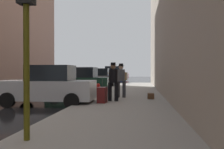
{
  "coord_description": "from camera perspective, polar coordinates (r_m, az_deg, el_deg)",
  "views": [
    {
      "loc": [
        6.75,
        -10.35,
        1.52
      ],
      "look_at": [
        5.07,
        4.5,
        1.33
      ],
      "focal_mm": 40.0,
      "sensor_mm": 36.0,
      "label": 1
    }
  ],
  "objects": [
    {
      "name": "parked_gray_coupe",
      "position": [
        23.82,
        -3.46,
        -0.87
      ],
      "size": [
        4.24,
        2.14,
        1.79
      ],
      "color": "slate",
      "rests_on": "ground_plane"
    },
    {
      "name": "parked_silver_sedan",
      "position": [
        11.52,
        -14.42,
        -2.63
      ],
      "size": [
        4.24,
        2.13,
        1.79
      ],
      "color": "#B7BABF",
      "rests_on": "ground_plane"
    },
    {
      "name": "fire_hydrant",
      "position": [
        13.79,
        -3.15,
        -3.52
      ],
      "size": [
        0.42,
        0.22,
        0.7
      ],
      "color": "red",
      "rests_on": "sidewalk"
    },
    {
      "name": "parked_dark_green_sedan",
      "position": [
        17.13,
        -7.4,
        -1.51
      ],
      "size": [
        4.26,
        2.17,
        1.79
      ],
      "color": "#193828",
      "rests_on": "ground_plane"
    },
    {
      "name": "pedestrian_with_beanie",
      "position": [
        13.08,
        2.09,
        -0.95
      ],
      "size": [
        0.52,
        0.45,
        1.78
      ],
      "color": "#333338",
      "rests_on": "sidewalk"
    },
    {
      "name": "parked_bronze_suv",
      "position": [
        36.21,
        -0.04,
        -0.03
      ],
      "size": [
        4.65,
        2.16,
        2.25
      ],
      "color": "brown",
      "rests_on": "ground_plane"
    },
    {
      "name": "traffic_light",
      "position": [
        5.39,
        -18.98,
        13.96
      ],
      "size": [
        0.32,
        0.32,
        3.6
      ],
      "color": "#514C0F",
      "rests_on": "sidewalk"
    },
    {
      "name": "parked_blue_sedan",
      "position": [
        30.03,
        -1.39,
        -0.54
      ],
      "size": [
        4.21,
        2.08,
        1.79
      ],
      "color": "navy",
      "rests_on": "ground_plane"
    },
    {
      "name": "rolling_suitcase",
      "position": [
        10.9,
        -2.26,
        -4.68
      ],
      "size": [
        0.4,
        0.59,
        1.04
      ],
      "color": "#591414",
      "rests_on": "sidewalk"
    },
    {
      "name": "duffel_bag",
      "position": [
        12.59,
        8.86,
        -4.88
      ],
      "size": [
        0.32,
        0.44,
        0.28
      ],
      "color": "#472D19",
      "rests_on": "sidewalk"
    },
    {
      "name": "pedestrian_with_fedora",
      "position": [
        11.52,
        0.26,
        -1.17
      ],
      "size": [
        0.53,
        0.49,
        1.78
      ],
      "color": "black",
      "rests_on": "sidewalk"
    },
    {
      "name": "sidewalk",
      "position": [
        10.48,
        2.32,
        -7.2
      ],
      "size": [
        4.0,
        40.0,
        0.15
      ],
      "primitive_type": "cube",
      "color": "gray",
      "rests_on": "ground_plane"
    },
    {
      "name": "parked_red_hatchback",
      "position": [
        42.81,
        0.96,
        -0.15
      ],
      "size": [
        4.25,
        2.15,
        1.79
      ],
      "color": "#B2191E",
      "rests_on": "ground_plane"
    }
  ]
}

